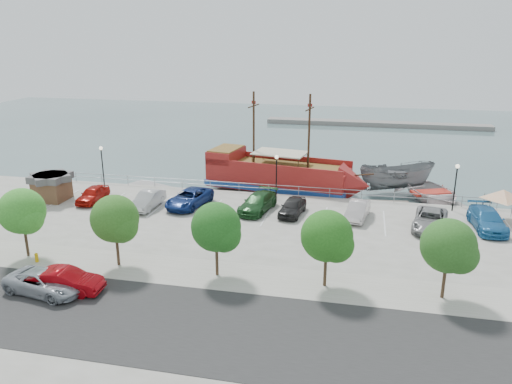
# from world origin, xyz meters

# --- Properties ---
(ground) EXTENTS (160.00, 160.00, 0.00)m
(ground) POSITION_xyz_m (0.00, 0.00, -1.00)
(ground) COLOR #3C5658
(street) EXTENTS (100.00, 8.00, 0.04)m
(street) POSITION_xyz_m (0.00, -16.00, 0.01)
(street) COLOR #272727
(street) RESTS_ON land_slab
(sidewalk) EXTENTS (100.00, 4.00, 0.05)m
(sidewalk) POSITION_xyz_m (0.00, -10.00, 0.01)
(sidewalk) COLOR gray
(sidewalk) RESTS_ON land_slab
(seawall_railing) EXTENTS (50.00, 0.06, 1.00)m
(seawall_railing) POSITION_xyz_m (0.00, 7.80, 0.53)
(seawall_railing) COLOR gray
(seawall_railing) RESTS_ON land_slab
(far_shore) EXTENTS (40.00, 3.00, 0.80)m
(far_shore) POSITION_xyz_m (10.00, 55.00, -0.60)
(far_shore) COLOR gray
(far_shore) RESTS_ON ground
(pirate_ship) EXTENTS (17.63, 7.47, 10.96)m
(pirate_ship) POSITION_xyz_m (0.54, 11.38, 0.84)
(pirate_ship) COLOR maroon
(pirate_ship) RESTS_ON ground
(patrol_boat) EXTENTS (8.43, 4.97, 3.07)m
(patrol_boat) POSITION_xyz_m (11.50, 14.02, 0.53)
(patrol_boat) COLOR slate
(patrol_boat) RESTS_ON ground
(speedboat) EXTENTS (8.25, 9.48, 1.64)m
(speedboat) POSITION_xyz_m (14.85, 11.42, -0.18)
(speedboat) COLOR silver
(speedboat) RESTS_ON ground
(dock_west) EXTENTS (7.99, 5.11, 0.44)m
(dock_west) POSITION_xyz_m (-13.18, 9.20, -0.78)
(dock_west) COLOR gray
(dock_west) RESTS_ON ground
(dock_mid) EXTENTS (6.67, 2.54, 0.37)m
(dock_mid) POSITION_xyz_m (9.41, 9.20, -0.81)
(dock_mid) COLOR #675E55
(dock_mid) RESTS_ON ground
(dock_east) EXTENTS (6.89, 4.24, 0.38)m
(dock_east) POSITION_xyz_m (14.66, 9.20, -0.81)
(dock_east) COLOR slate
(dock_east) RESTS_ON ground
(shed) EXTENTS (3.10, 3.10, 2.53)m
(shed) POSITION_xyz_m (-20.73, 1.66, 1.35)
(shed) COLOR brown
(shed) RESTS_ON land_slab
(canopy_tent) EXTENTS (3.85, 3.85, 3.13)m
(canopy_tent) POSITION_xyz_m (19.53, 4.77, 2.73)
(canopy_tent) COLOR slate
(canopy_tent) RESTS_ON land_slab
(street_van) EXTENTS (5.41, 3.12, 1.42)m
(street_van) POSITION_xyz_m (-10.56, -14.44, 0.71)
(street_van) COLOR #98A0A8
(street_van) RESTS_ON street
(street_sedan) EXTENTS (4.63, 1.87, 1.49)m
(street_sedan) POSITION_xyz_m (-9.37, -14.09, 0.75)
(street_sedan) COLOR #8F050C
(street_sedan) RESTS_ON street
(fire_hydrant) EXTENTS (0.25, 0.25, 0.71)m
(fire_hydrant) POSITION_xyz_m (-13.74, -10.80, 0.39)
(fire_hydrant) COLOR #E8AE0C
(fire_hydrant) RESTS_ON sidewalk
(lamp_post_left) EXTENTS (0.36, 0.36, 4.28)m
(lamp_post_left) POSITION_xyz_m (-18.00, 6.50, 2.94)
(lamp_post_left) COLOR black
(lamp_post_left) RESTS_ON land_slab
(lamp_post_mid) EXTENTS (0.36, 0.36, 4.28)m
(lamp_post_mid) POSITION_xyz_m (0.00, 6.50, 2.94)
(lamp_post_mid) COLOR black
(lamp_post_mid) RESTS_ON land_slab
(lamp_post_right) EXTENTS (0.36, 0.36, 4.28)m
(lamp_post_right) POSITION_xyz_m (16.00, 6.50, 2.94)
(lamp_post_right) COLOR black
(lamp_post_right) RESTS_ON land_slab
(tree_b) EXTENTS (3.30, 3.20, 5.00)m
(tree_b) POSITION_xyz_m (-14.85, -10.07, 3.30)
(tree_b) COLOR #473321
(tree_b) RESTS_ON sidewalk
(tree_c) EXTENTS (3.30, 3.20, 5.00)m
(tree_c) POSITION_xyz_m (-7.85, -10.07, 3.30)
(tree_c) COLOR #473321
(tree_c) RESTS_ON sidewalk
(tree_d) EXTENTS (3.30, 3.20, 5.00)m
(tree_d) POSITION_xyz_m (-0.85, -10.07, 3.30)
(tree_d) COLOR #473321
(tree_d) RESTS_ON sidewalk
(tree_e) EXTENTS (3.30, 3.20, 5.00)m
(tree_e) POSITION_xyz_m (6.15, -10.07, 3.30)
(tree_e) COLOR #473321
(tree_e) RESTS_ON sidewalk
(tree_f) EXTENTS (3.30, 3.20, 5.00)m
(tree_f) POSITION_xyz_m (13.15, -10.07, 3.30)
(tree_f) COLOR #473321
(tree_f) RESTS_ON sidewalk
(parked_car_a) EXTENTS (1.84, 4.35, 1.47)m
(parked_car_a) POSITION_xyz_m (-16.69, 1.97, 0.73)
(parked_car_a) COLOR #A00F08
(parked_car_a) RESTS_ON land_slab
(parked_car_b) EXTENTS (1.79, 4.65, 1.51)m
(parked_car_b) POSITION_xyz_m (-10.91, 1.42, 0.76)
(parked_car_b) COLOR #B5B5B5
(parked_car_b) RESTS_ON land_slab
(parked_car_c) EXTENTS (3.57, 5.95, 1.55)m
(parked_car_c) POSITION_xyz_m (-7.39, 2.68, 0.77)
(parked_car_c) COLOR navy
(parked_car_c) RESTS_ON land_slab
(parked_car_d) EXTENTS (3.16, 5.67, 1.55)m
(parked_car_d) POSITION_xyz_m (-1.01, 2.76, 0.78)
(parked_car_d) COLOR #1B491F
(parked_car_d) RESTS_ON land_slab
(parked_car_e) EXTENTS (2.29, 4.52, 1.48)m
(parked_car_e) POSITION_xyz_m (2.16, 2.43, 0.74)
(parked_car_e) COLOR black
(parked_car_e) RESTS_ON land_slab
(parked_car_f) EXTENTS (2.23, 4.63, 1.46)m
(parked_car_f) POSITION_xyz_m (7.73, 2.69, 0.73)
(parked_car_f) COLOR beige
(parked_car_f) RESTS_ON land_slab
(parked_car_g) EXTENTS (3.49, 5.86, 1.53)m
(parked_car_g) POSITION_xyz_m (13.52, 1.53, 0.76)
(parked_car_g) COLOR gray
(parked_car_g) RESTS_ON land_slab
(parked_car_h) EXTENTS (2.62, 5.65, 1.60)m
(parked_car_h) POSITION_xyz_m (18.02, 2.46, 0.80)
(parked_car_h) COLOR #2369A3
(parked_car_h) RESTS_ON land_slab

